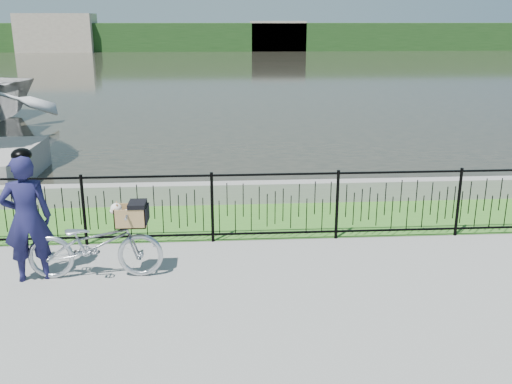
{
  "coord_description": "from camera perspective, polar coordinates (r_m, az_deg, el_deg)",
  "views": [
    {
      "loc": [
        -0.89,
        -6.98,
        3.43
      ],
      "look_at": [
        -0.35,
        1.0,
        1.0
      ],
      "focal_mm": 40.0,
      "sensor_mm": 36.0,
      "label": 1
    }
  ],
  "objects": [
    {
      "name": "far_treeline",
      "position": [
        67.01,
        -3.24,
        15.24
      ],
      "size": [
        120.0,
        6.0,
        3.0
      ],
      "primitive_type": "cube",
      "color": "#20441A",
      "rests_on": "ground"
    },
    {
      "name": "bicycle_rig",
      "position": [
        8.12,
        -15.69,
        -4.97
      ],
      "size": [
        1.83,
        0.64,
        1.09
      ],
      "color": "#B1B5BE",
      "rests_on": "ground"
    },
    {
      "name": "grass_strip",
      "position": [
        10.21,
        1.33,
        -2.7
      ],
      "size": [
        60.0,
        2.0,
        0.01
      ],
      "primitive_type": "cube",
      "color": "#376F22",
      "rests_on": "ground"
    },
    {
      "name": "ground",
      "position": [
        7.83,
        3.07,
        -9.12
      ],
      "size": [
        120.0,
        120.0,
        0.0
      ],
      "primitive_type": "plane",
      "color": "gray",
      "rests_on": "ground"
    },
    {
      "name": "fence",
      "position": [
        9.08,
        1.92,
        -1.42
      ],
      "size": [
        14.0,
        0.06,
        1.15
      ],
      "primitive_type": null,
      "color": "black",
      "rests_on": "ground"
    },
    {
      "name": "quay_wall",
      "position": [
        11.09,
        0.88,
        -0.02
      ],
      "size": [
        60.0,
        0.3,
        0.4
      ],
      "primitive_type": "cube",
      "color": "gray",
      "rests_on": "ground"
    },
    {
      "name": "far_building_left",
      "position": [
        67.21,
        -19.3,
        14.79
      ],
      "size": [
        8.0,
        4.0,
        4.0
      ],
      "primitive_type": "cube",
      "color": "#A59885",
      "rests_on": "ground"
    },
    {
      "name": "cyclist",
      "position": [
        8.2,
        -21.96,
        -2.31
      ],
      "size": [
        0.73,
        0.58,
        1.83
      ],
      "color": "#17163E",
      "rests_on": "ground"
    },
    {
      "name": "far_building_right",
      "position": [
        65.86,
        2.2,
        15.32
      ],
      "size": [
        6.0,
        3.0,
        3.2
      ],
      "primitive_type": "cube",
      "color": "#A59885",
      "rests_on": "ground"
    },
    {
      "name": "water",
      "position": [
        40.13,
        -2.66,
        12.0
      ],
      "size": [
        120.0,
        120.0,
        0.0
      ],
      "primitive_type": "plane",
      "color": "#292820",
      "rests_on": "ground"
    }
  ]
}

